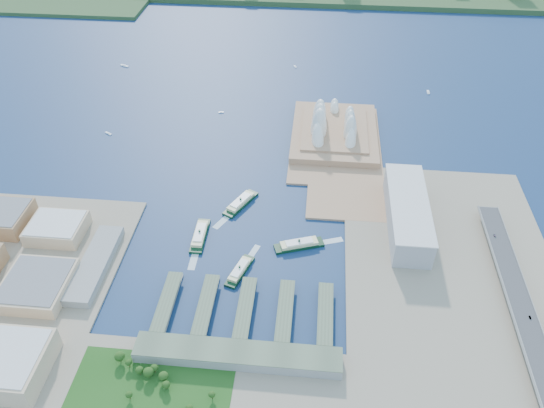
# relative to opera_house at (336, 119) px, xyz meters

# --- Properties ---
(ground) EXTENTS (3000.00, 3000.00, 0.00)m
(ground) POSITION_rel_opera_house_xyz_m (-105.00, -280.00, -32.00)
(ground) COLOR #0E1E43
(ground) RESTS_ON ground
(east_land) EXTENTS (240.00, 500.00, 3.00)m
(east_land) POSITION_rel_opera_house_xyz_m (135.00, -330.00, -30.50)
(east_land) COLOR gray
(east_land) RESTS_ON ground
(peninsula) EXTENTS (135.00, 220.00, 3.00)m
(peninsula) POSITION_rel_opera_house_xyz_m (2.50, -20.00, -30.50)
(peninsula) COLOR #A77C5B
(peninsula) RESTS_ON ground
(opera_house) EXTENTS (134.00, 180.00, 58.00)m
(opera_house) POSITION_rel_opera_house_xyz_m (0.00, 0.00, 0.00)
(opera_house) COLOR white
(opera_house) RESTS_ON peninsula
(toaster_building) EXTENTS (45.00, 155.00, 35.00)m
(toaster_building) POSITION_rel_opera_house_xyz_m (90.00, -200.00, -11.50)
(toaster_building) COLOR #96969C
(toaster_building) RESTS_ON east_land
(expressway) EXTENTS (26.00, 340.00, 11.85)m
(expressway) POSITION_rel_opera_house_xyz_m (195.00, -340.00, -23.07)
(expressway) COLOR gray
(expressway) RESTS_ON east_land
(west_buildings) EXTENTS (200.00, 280.00, 27.00)m
(west_buildings) POSITION_rel_opera_house_xyz_m (-355.00, -350.00, -15.50)
(west_buildings) COLOR #A47952
(west_buildings) RESTS_ON west_land
(ferry_wharves) EXTENTS (184.00, 90.00, 9.30)m
(ferry_wharves) POSITION_rel_opera_house_xyz_m (-91.00, -355.00, -27.35)
(ferry_wharves) COLOR #506048
(ferry_wharves) RESTS_ON ground
(terminal_building) EXTENTS (200.00, 28.00, 12.00)m
(terminal_building) POSITION_rel_opera_house_xyz_m (-90.00, -415.00, -23.00)
(terminal_building) COLOR gray
(terminal_building) RESTS_ON south_land
(park) EXTENTS (150.00, 110.00, 16.00)m
(park) POSITION_rel_opera_house_xyz_m (-165.00, -470.00, -21.00)
(park) COLOR #194714
(park) RESTS_ON south_land
(ferry_a) EXTENTS (15.85, 60.33, 11.38)m
(ferry_a) POSITION_rel_opera_house_xyz_m (-162.10, -245.48, -26.31)
(ferry_a) COLOR black
(ferry_a) RESTS_ON ground
(ferry_b) EXTENTS (41.60, 60.51, 11.40)m
(ferry_b) POSITION_rel_opera_house_xyz_m (-121.29, -178.82, -26.30)
(ferry_b) COLOR black
(ferry_b) RESTS_ON ground
(ferry_c) EXTENTS (29.31, 53.91, 9.91)m
(ferry_c) POSITION_rel_opera_house_xyz_m (-105.14, -299.02, -27.05)
(ferry_c) COLOR black
(ferry_c) RESTS_ON ground
(ferry_d) EXTENTS (61.51, 34.12, 11.31)m
(ferry_d) POSITION_rel_opera_house_xyz_m (-40.30, -250.48, -26.34)
(ferry_d) COLOR black
(ferry_d) RESTS_ON ground
(boat_a) EXTENTS (12.46, 9.37, 2.45)m
(boat_a) POSITION_rel_opera_house_xyz_m (-353.50, -25.82, -30.78)
(boat_a) COLOR white
(boat_a) RESTS_ON ground
(boat_b) EXTENTS (9.00, 4.84, 2.31)m
(boat_b) POSITION_rel_opera_house_xyz_m (-188.26, 56.75, -30.85)
(boat_b) COLOR white
(boat_b) RESTS_ON ground
(boat_c) EXTENTS (4.01, 13.43, 3.02)m
(boat_c) POSITION_rel_opera_house_xyz_m (165.26, 162.41, -30.49)
(boat_c) COLOR white
(boat_c) RESTS_ON ground
(boat_d) EXTENTS (18.33, 11.23, 3.09)m
(boat_d) POSITION_rel_opera_house_xyz_m (-404.56, 215.12, -30.45)
(boat_d) COLOR white
(boat_d) RESTS_ON ground
(boat_e) EXTENTS (6.74, 10.15, 2.39)m
(boat_e) POSITION_rel_opera_house_xyz_m (-76.27, 243.88, -30.81)
(boat_e) COLOR white
(boat_e) RESTS_ON ground
(car_b) EXTENTS (1.51, 4.34, 1.43)m
(car_b) POSITION_rel_opera_house_xyz_m (199.00, -346.35, -16.44)
(car_b) COLOR slate
(car_b) RESTS_ON expressway
(car_c) EXTENTS (2.02, 4.96, 1.44)m
(car_c) POSITION_rel_opera_house_xyz_m (191.00, -224.99, -16.43)
(car_c) COLOR slate
(car_c) RESTS_ON expressway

